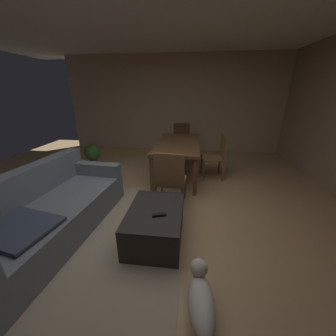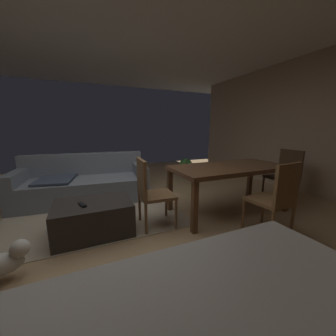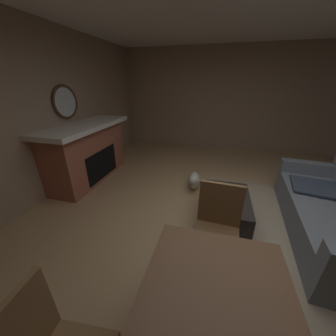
% 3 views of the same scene
% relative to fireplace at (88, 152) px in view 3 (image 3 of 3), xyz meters
% --- Properties ---
extents(floor, '(9.16, 9.16, 0.00)m').
position_rel_fireplace_xyz_m(floor, '(1.01, 2.71, -0.57)').
color(floor, tan).
extents(wall_back_fireplace_side, '(8.04, 0.12, 2.72)m').
position_rel_fireplace_xyz_m(wall_back_fireplace_side, '(1.01, -0.38, 0.79)').
color(wall_back_fireplace_side, '#9E846B').
rests_on(wall_back_fireplace_side, ground).
extents(wall_left, '(0.12, 6.56, 2.72)m').
position_rel_fireplace_xyz_m(wall_left, '(-2.81, 2.71, 0.79)').
color(wall_left, '#9E846B').
rests_on(wall_left, ground).
extents(area_rug, '(2.60, 2.00, 0.01)m').
position_rel_fireplace_xyz_m(area_rug, '(0.72, 3.29, -0.57)').
color(area_rug, tan).
rests_on(area_rug, ground).
extents(fireplace, '(1.99, 0.76, 1.13)m').
position_rel_fireplace_xyz_m(fireplace, '(0.00, 0.00, 0.00)').
color(fireplace, '#9E5642').
rests_on(fireplace, ground).
extents(round_wall_mirror, '(0.60, 0.05, 0.60)m').
position_rel_fireplace_xyz_m(round_wall_mirror, '(-0.00, -0.29, 0.93)').
color(round_wall_mirror, '#4C331E').
extents(ottoman_coffee_table, '(0.91, 0.64, 0.42)m').
position_rel_fireplace_xyz_m(ottoman_coffee_table, '(0.72, 2.63, -0.37)').
color(ottoman_coffee_table, '#2D2826').
rests_on(ottoman_coffee_table, ground).
extents(tv_remote, '(0.10, 0.17, 0.02)m').
position_rel_fireplace_xyz_m(tv_remote, '(0.60, 2.57, -0.15)').
color(tv_remote, black).
rests_on(tv_remote, ottoman_coffee_table).
extents(dining_chair_west, '(0.47, 0.47, 0.93)m').
position_rel_fireplace_xyz_m(dining_chair_west, '(1.43, 2.53, -0.05)').
color(dining_chair_west, brown).
rests_on(dining_chair_west, ground).
extents(small_dog, '(0.59, 0.25, 0.30)m').
position_rel_fireplace_xyz_m(small_dog, '(-0.13, 2.10, -0.40)').
color(small_dog, silver).
rests_on(small_dog, ground).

